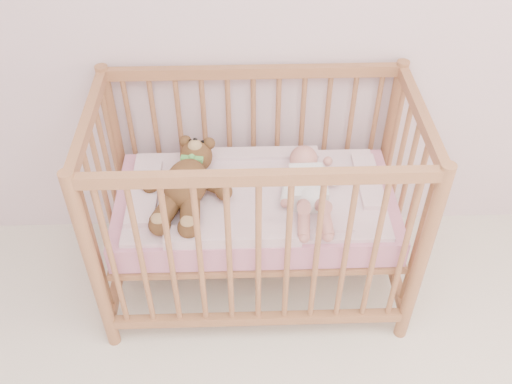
{
  "coord_description": "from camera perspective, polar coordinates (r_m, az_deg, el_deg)",
  "views": [
    {
      "loc": [
        -0.25,
        -0.22,
        2.24
      ],
      "look_at": [
        -0.2,
        1.55,
        0.62
      ],
      "focal_mm": 40.0,
      "sensor_mm": 36.0,
      "label": 1
    }
  ],
  "objects": [
    {
      "name": "blanket",
      "position": [
        2.48,
        -0.04,
        -0.25
      ],
      "size": [
        1.1,
        0.58,
        0.06
      ],
      "primitive_type": null,
      "color": "pink",
      "rests_on": "mattress"
    },
    {
      "name": "teddy_bear",
      "position": [
        2.42,
        -6.99,
        0.77
      ],
      "size": [
        0.5,
        0.64,
        0.16
      ],
      "primitive_type": null,
      "rotation": [
        0.0,
        0.0,
        -0.17
      ],
      "color": "brown",
      "rests_on": "blanket"
    },
    {
      "name": "crib",
      "position": [
        2.52,
        -0.04,
        -1.25
      ],
      "size": [
        1.36,
        0.76,
        1.0
      ],
      "primitive_type": null,
      "color": "#A06643",
      "rests_on": "floor"
    },
    {
      "name": "baby",
      "position": [
        2.43,
        5.23,
        0.85
      ],
      "size": [
        0.28,
        0.57,
        0.14
      ],
      "primitive_type": null,
      "rotation": [
        0.0,
        0.0,
        0.02
      ],
      "color": "white",
      "rests_on": "blanket"
    },
    {
      "name": "mattress",
      "position": [
        2.53,
        -0.04,
        -1.5
      ],
      "size": [
        1.22,
        0.62,
        0.13
      ],
      "primitive_type": "cube",
      "color": "pink",
      "rests_on": "crib"
    }
  ]
}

